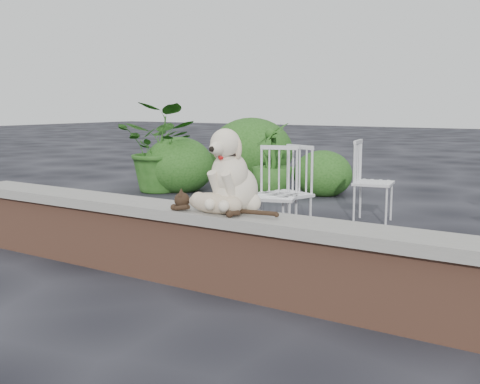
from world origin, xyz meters
The scene contains 11 objects.
ground centered at (0.00, 0.00, 0.00)m, with size 60.00×60.00×0.00m, color black.
brick_wall centered at (0.00, 0.00, 0.25)m, with size 6.00×0.30×0.50m, color brown.
capstone centered at (0.00, 0.00, 0.54)m, with size 6.20×0.40×0.08m, color slate.
dog centered at (-0.22, 0.06, 0.89)m, with size 0.40×0.53×0.61m, color beige, non-canonical shape.
cat centered at (-0.30, -0.09, 0.66)m, with size 0.99×0.24×0.17m, color tan, non-canonical shape.
chair_b centered at (-0.69, 1.66, 0.47)m, with size 0.56×0.56×0.94m, color white, non-canonical shape.
chair_a centered at (-0.70, 1.48, 0.47)m, with size 0.56×0.56×0.94m, color white, non-canonical shape.
chair_e centered at (-0.26, 2.97, 0.47)m, with size 0.56×0.56×0.94m, color white, non-canonical shape.
potted_plant_a centered at (-3.82, 3.43, 0.69)m, with size 1.23×1.07×1.37m, color #1C4714.
potted_plant_b centered at (-2.17, 3.97, 0.54)m, with size 0.60×0.60×1.08m, color #1C4714.
shrubbery centered at (-3.18, 4.68, 0.47)m, with size 3.05×2.79×1.18m.
Camera 1 is at (2.07, -3.38, 1.35)m, focal length 43.53 mm.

